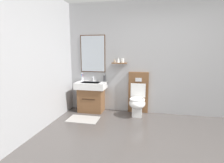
{
  "coord_description": "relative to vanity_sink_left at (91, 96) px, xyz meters",
  "views": [
    {
      "loc": [
        -0.34,
        -2.34,
        1.52
      ],
      "look_at": [
        -1.21,
        1.79,
        0.78
      ],
      "focal_mm": 28.73,
      "sensor_mm": 36.0,
      "label": 1
    }
  ],
  "objects": [
    {
      "name": "tap_on_left_sink",
      "position": [
        0.0,
        0.17,
        0.41
      ],
      "size": [
        0.03,
        0.13,
        0.11
      ],
      "color": "silver",
      "rests_on": "vanity_sink_left"
    },
    {
      "name": "wall_back",
      "position": [
        1.72,
        0.25,
        0.93
      ],
      "size": [
        4.91,
        0.27,
        2.65
      ],
      "color": "#A8A8AA",
      "rests_on": "ground"
    },
    {
      "name": "soap_dispenser",
      "position": [
        0.3,
        0.16,
        0.42
      ],
      "size": [
        0.06,
        0.06,
        0.19
      ],
      "color": "#4C4C51",
      "rests_on": "vanity_sink_left"
    },
    {
      "name": "vanity_sink_left",
      "position": [
        0.0,
        0.0,
        0.0
      ],
      "size": [
        0.73,
        0.47,
        0.74
      ],
      "color": "brown",
      "rests_on": "ground"
    },
    {
      "name": "toothbrush_cup",
      "position": [
        -0.29,
        0.15,
        0.4
      ],
      "size": [
        0.07,
        0.07,
        0.21
      ],
      "color": "silver",
      "rests_on": "vanity_sink_left"
    },
    {
      "name": "toilet",
      "position": [
        1.15,
        -0.01,
        -0.02
      ],
      "size": [
        0.48,
        0.62,
        1.0
      ],
      "color": "brown",
      "rests_on": "ground"
    },
    {
      "name": "bath_mat",
      "position": [
        0.0,
        -0.58,
        -0.39
      ],
      "size": [
        0.68,
        0.44,
        0.01
      ],
      "primitive_type": "cube",
      "color": "#9E9993",
      "rests_on": "ground"
    },
    {
      "name": "wall_left",
      "position": [
        -0.65,
        -1.79,
        0.92
      ],
      "size": [
        0.12,
        4.22,
        2.65
      ],
      "primitive_type": "cube",
      "color": "#A8A8AA",
      "rests_on": "ground"
    }
  ]
}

